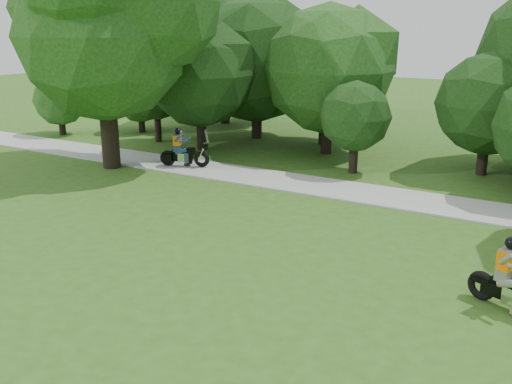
% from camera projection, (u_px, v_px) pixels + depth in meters
% --- Properties ---
extents(ground, '(100.00, 100.00, 0.00)m').
position_uv_depth(ground, '(262.00, 294.00, 11.97)').
color(ground, '#345518').
rests_on(ground, ground).
extents(walkway, '(60.00, 2.20, 0.06)m').
position_uv_depth(walkway, '(383.00, 196.00, 18.59)').
color(walkway, '#9B9B96').
rests_on(walkway, ground).
extents(tree_line, '(39.05, 12.22, 7.42)m').
position_uv_depth(tree_line, '(507.00, 75.00, 21.55)').
color(tree_line, black).
rests_on(tree_line, ground).
extents(big_tree_west, '(8.64, 6.56, 9.96)m').
position_uv_depth(big_tree_west, '(107.00, 14.00, 21.08)').
color(big_tree_west, black).
rests_on(big_tree_west, ground).
extents(touring_motorcycle, '(1.91, 1.13, 1.52)m').
position_uv_depth(touring_motorcycle, '(181.00, 152.00, 22.19)').
color(touring_motorcycle, black).
rests_on(touring_motorcycle, walkway).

